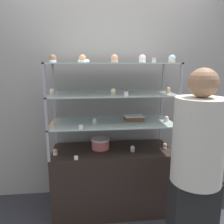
{
  "coord_description": "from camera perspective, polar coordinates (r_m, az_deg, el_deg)",
  "views": [
    {
      "loc": [
        -0.24,
        -2.22,
        1.6
      ],
      "look_at": [
        0.0,
        0.0,
        1.12
      ],
      "focal_mm": 35.0,
      "sensor_mm": 36.0,
      "label": 1
    }
  ],
  "objects": [
    {
      "name": "cupcake_0",
      "position": [
        2.32,
        -14.65,
        -10.03
      ],
      "size": [
        0.05,
        0.05,
        0.07
      ],
      "color": "white",
      "rests_on": "display_base"
    },
    {
      "name": "cupcake_8",
      "position": [
        2.34,
        14.45,
        5.54
      ],
      "size": [
        0.05,
        0.05,
        0.06
      ],
      "color": "#CCB28C",
      "rests_on": "display_riser_middle"
    },
    {
      "name": "display_riser_upper",
      "position": [
        2.24,
        0.0,
        12.25
      ],
      "size": [
        1.27,
        0.53,
        0.3
      ],
      "color": "#99999E",
      "rests_on": "display_riser_middle"
    },
    {
      "name": "cupcake_11",
      "position": [
        2.13,
        0.66,
        13.71
      ],
      "size": [
        0.07,
        0.07,
        0.08
      ],
      "color": "#CCB28C",
      "rests_on": "display_riser_upper"
    },
    {
      "name": "display_riser_lower",
      "position": [
        2.32,
        0.0,
        -3.01
      ],
      "size": [
        1.27,
        0.53,
        0.3
      ],
      "color": "#99999E",
      "rests_on": "display_base"
    },
    {
      "name": "price_tag_2",
      "position": [
        2.03,
        3.76,
        4.74
      ],
      "size": [
        0.04,
        0.0,
        0.04
      ],
      "color": "white",
      "rests_on": "display_riser_middle"
    },
    {
      "name": "back_wall",
      "position": [
        2.66,
        -0.95,
        5.53
      ],
      "size": [
        8.0,
        0.05,
        2.6
      ],
      "color": "gray",
      "rests_on": "ground_plane"
    },
    {
      "name": "price_tag_3",
      "position": [
        2.07,
        10.9,
        13.17
      ],
      "size": [
        0.04,
        0.0,
        0.04
      ],
      "color": "white",
      "rests_on": "display_riser_upper"
    },
    {
      "name": "customer_figure",
      "position": [
        1.81,
        21.06,
        -13.32
      ],
      "size": [
        0.37,
        0.37,
        1.59
      ],
      "color": "black",
      "rests_on": "ground_plane"
    },
    {
      "name": "sheet_cake_frosted",
      "position": [
        2.37,
        5.77,
        -1.56
      ],
      "size": [
        0.2,
        0.14,
        0.06
      ],
      "color": "brown",
      "rests_on": "display_riser_lower"
    },
    {
      "name": "cupcake_3",
      "position": [
        2.19,
        -15.13,
        -3.04
      ],
      "size": [
        0.05,
        0.05,
        0.06
      ],
      "color": "#CCB28C",
      "rests_on": "display_riser_lower"
    },
    {
      "name": "cupcake_4",
      "position": [
        2.23,
        -4.59,
        -2.41
      ],
      "size": [
        0.05,
        0.05,
        0.06
      ],
      "color": "#CCB28C",
      "rests_on": "display_riser_lower"
    },
    {
      "name": "layer_cake_centerpiece",
      "position": [
        2.41,
        -3.04,
        -8.19
      ],
      "size": [
        0.2,
        0.2,
        0.11
      ],
      "color": "#C66660",
      "rests_on": "display_base"
    },
    {
      "name": "display_base",
      "position": [
        2.56,
        0.0,
        -17.07
      ],
      "size": [
        1.27,
        0.53,
        0.71
      ],
      "color": "black",
      "rests_on": "ground_plane"
    },
    {
      "name": "cupcake_7",
      "position": [
        2.13,
        0.44,
        5.33
      ],
      "size": [
        0.05,
        0.05,
        0.06
      ],
      "color": "#CCB28C",
      "rests_on": "display_riser_middle"
    },
    {
      "name": "cupcake_10",
      "position": [
        2.16,
        -7.73,
        13.58
      ],
      "size": [
        0.07,
        0.07,
        0.08
      ],
      "color": "white",
      "rests_on": "display_riser_upper"
    },
    {
      "name": "cupcake_9",
      "position": [
        2.2,
        -15.2,
        13.24
      ],
      "size": [
        0.07,
        0.07,
        0.08
      ],
      "color": "white",
      "rests_on": "display_riser_upper"
    },
    {
      "name": "cupcake_6",
      "position": [
        2.2,
        -15.4,
        5.11
      ],
      "size": [
        0.05,
        0.05,
        0.06
      ],
      "color": "#CCB28C",
      "rests_on": "display_riser_middle"
    },
    {
      "name": "cupcake_13",
      "position": [
        2.26,
        15.41,
        13.19
      ],
      "size": [
        0.07,
        0.07,
        0.08
      ],
      "color": "#CCB28C",
      "rests_on": "display_riser_upper"
    },
    {
      "name": "price_tag_1",
      "position": [
        2.06,
        -8.11,
        -3.9
      ],
      "size": [
        0.04,
        0.0,
        0.04
      ],
      "color": "white",
      "rests_on": "display_riser_lower"
    },
    {
      "name": "price_tag_0",
      "position": [
        2.17,
        -9.35,
        -11.71
      ],
      "size": [
        0.04,
        0.0,
        0.04
      ],
      "color": "white",
      "rests_on": "display_base"
    },
    {
      "name": "ground_plane",
      "position": [
        2.75,
        0.0,
        -23.57
      ],
      "size": [
        20.0,
        20.0,
        0.0
      ],
      "primitive_type": "plane",
      "color": "#2D2D33"
    },
    {
      "name": "cupcake_1",
      "position": [
        2.34,
        5.38,
        -9.49
      ],
      "size": [
        0.05,
        0.05,
        0.07
      ],
      "color": "#CCB28C",
      "rests_on": "display_base"
    },
    {
      "name": "cupcake_5",
      "position": [
        2.39,
        14.01,
        -1.75
      ],
      "size": [
        0.05,
        0.05,
        0.06
      ],
      "color": "white",
      "rests_on": "display_riser_lower"
    },
    {
      "name": "cupcake_2",
      "position": [
        2.47,
        13.62,
        -8.6
      ],
      "size": [
        0.05,
        0.05,
        0.07
      ],
      "color": "white",
      "rests_on": "display_base"
    },
    {
      "name": "donut_glazed",
      "position": [
        2.22,
        -7.44,
        13.04
      ],
      "size": [
        0.12,
        0.12,
        0.03
      ],
      "color": "#EFE5CC",
      "rests_on": "display_riser_upper"
    },
    {
      "name": "display_riser_middle",
      "position": [
        2.26,
        0.0,
        4.49
      ],
      "size": [
        1.27,
        0.53,
        0.3
      ],
      "color": "#99999E",
      "rests_on": "display_riser_lower"
    },
    {
      "name": "cupcake_12",
      "position": [
        2.17,
        7.93,
        13.57
      ],
      "size": [
        0.07,
        0.07,
        0.08
      ],
      "color": "white",
      "rests_on": "display_riser_upper"
    }
  ]
}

